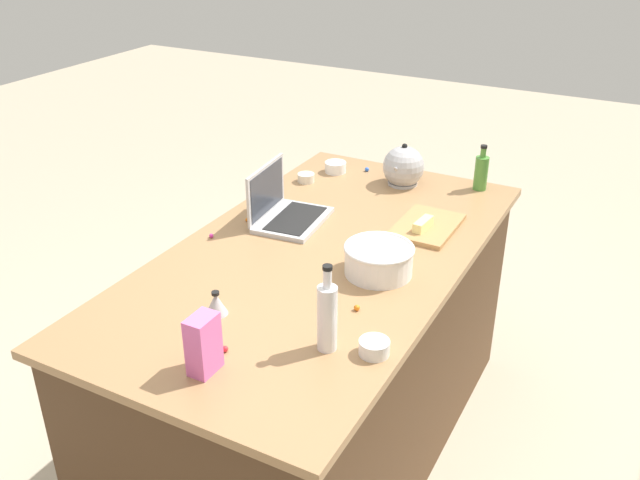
# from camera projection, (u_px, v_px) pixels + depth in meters

# --- Properties ---
(ground_plane) EXTENTS (12.00, 12.00, 0.00)m
(ground_plane) POSITION_uv_depth(u_px,v_px,m) (320.00, 443.00, 2.88)
(ground_plane) COLOR #B7A88E
(island_counter) EXTENTS (1.85, 0.98, 0.90)m
(island_counter) POSITION_uv_depth(u_px,v_px,m) (320.00, 355.00, 2.67)
(island_counter) COLOR #4C331E
(island_counter) RESTS_ON ground
(laptop) EXTENTS (0.33, 0.26, 0.22)m
(laptop) POSITION_uv_depth(u_px,v_px,m) (284.00, 210.00, 2.68)
(laptop) COLOR #B7B7BC
(laptop) RESTS_ON island_counter
(mixing_bowl_large) EXTENTS (0.24, 0.24, 0.10)m
(mixing_bowl_large) POSITION_uv_depth(u_px,v_px,m) (379.00, 259.00, 2.31)
(mixing_bowl_large) COLOR white
(mixing_bowl_large) RESTS_ON island_counter
(bottle_olive) EXTENTS (0.06, 0.06, 0.20)m
(bottle_olive) POSITION_uv_depth(u_px,v_px,m) (481.00, 172.00, 2.95)
(bottle_olive) COLOR #4C8C38
(bottle_olive) RESTS_ON island_counter
(bottle_vinegar) EXTENTS (0.06, 0.06, 0.27)m
(bottle_vinegar) POSITION_uv_depth(u_px,v_px,m) (327.00, 316.00, 1.91)
(bottle_vinegar) COLOR white
(bottle_vinegar) RESTS_ON island_counter
(kettle) EXTENTS (0.21, 0.18, 0.20)m
(kettle) POSITION_uv_depth(u_px,v_px,m) (403.00, 167.00, 3.00)
(kettle) COLOR #ADADB2
(kettle) RESTS_ON island_counter
(cutting_board) EXTENTS (0.31, 0.21, 0.02)m
(cutting_board) POSITION_uv_depth(u_px,v_px,m) (427.00, 226.00, 2.64)
(cutting_board) COLOR #AD7F4C
(cutting_board) RESTS_ON island_counter
(butter_stick_left) EXTENTS (0.11, 0.05, 0.04)m
(butter_stick_left) POSITION_uv_depth(u_px,v_px,m) (423.00, 224.00, 2.59)
(butter_stick_left) COLOR #F4E58C
(butter_stick_left) RESTS_ON cutting_board
(ramekin_small) EXTENTS (0.10, 0.10, 0.05)m
(ramekin_small) POSITION_uv_depth(u_px,v_px,m) (336.00, 167.00, 3.15)
(ramekin_small) COLOR white
(ramekin_small) RESTS_ON island_counter
(ramekin_medium) EXTENTS (0.09, 0.09, 0.04)m
(ramekin_medium) POSITION_uv_depth(u_px,v_px,m) (374.00, 347.00, 1.92)
(ramekin_medium) COLOR white
(ramekin_medium) RESTS_ON island_counter
(ramekin_wide) EXTENTS (0.07, 0.07, 0.04)m
(ramekin_wide) POSITION_uv_depth(u_px,v_px,m) (306.00, 178.00, 3.05)
(ramekin_wide) COLOR beige
(ramekin_wide) RESTS_ON island_counter
(kitchen_timer) EXTENTS (0.07, 0.07, 0.08)m
(kitchen_timer) POSITION_uv_depth(u_px,v_px,m) (216.00, 303.00, 2.10)
(kitchen_timer) COLOR #B2B2B7
(kitchen_timer) RESTS_ON island_counter
(candy_bag) EXTENTS (0.09, 0.06, 0.17)m
(candy_bag) POSITION_uv_depth(u_px,v_px,m) (203.00, 344.00, 1.83)
(candy_bag) COLOR pink
(candy_bag) RESTS_ON island_counter
(candy_0) EXTENTS (0.02, 0.02, 0.02)m
(candy_0) POSITION_uv_depth(u_px,v_px,m) (225.00, 349.00, 1.94)
(candy_0) COLOR red
(candy_0) RESTS_ON island_counter
(candy_1) EXTENTS (0.02, 0.02, 0.02)m
(candy_1) POSITION_uv_depth(u_px,v_px,m) (367.00, 169.00, 3.16)
(candy_1) COLOR blue
(candy_1) RESTS_ON island_counter
(candy_2) EXTENTS (0.02, 0.02, 0.02)m
(candy_2) POSITION_uv_depth(u_px,v_px,m) (211.00, 236.00, 2.57)
(candy_2) COLOR #CC3399
(candy_2) RESTS_ON island_counter
(candy_3) EXTENTS (0.02, 0.02, 0.02)m
(candy_3) POSITION_uv_depth(u_px,v_px,m) (377.00, 256.00, 2.42)
(candy_3) COLOR blue
(candy_3) RESTS_ON island_counter
(candy_4) EXTENTS (0.01, 0.01, 0.01)m
(candy_4) POSITION_uv_depth(u_px,v_px,m) (247.00, 220.00, 2.69)
(candy_4) COLOR orange
(candy_4) RESTS_ON island_counter
(candy_5) EXTENTS (0.02, 0.02, 0.02)m
(candy_5) POSITION_uv_depth(u_px,v_px,m) (357.00, 308.00, 2.13)
(candy_5) COLOR orange
(candy_5) RESTS_ON island_counter
(candy_6) EXTENTS (0.02, 0.02, 0.02)m
(candy_6) POSITION_uv_depth(u_px,v_px,m) (324.00, 297.00, 2.18)
(candy_6) COLOR #CC3399
(candy_6) RESTS_ON island_counter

